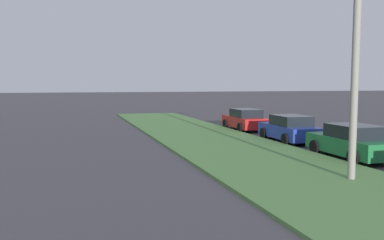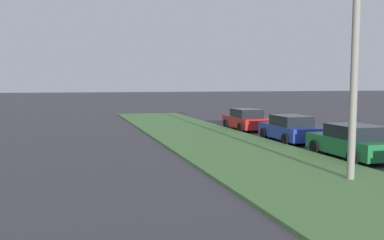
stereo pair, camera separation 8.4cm
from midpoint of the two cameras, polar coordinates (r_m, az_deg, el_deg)
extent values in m
cube|color=#517F42|center=(13.94, 16.59, -8.10)|extent=(60.00, 6.00, 0.12)
cube|color=#1E6B38|center=(18.60, 21.74, -3.35)|extent=(4.34, 1.89, 0.70)
cube|color=black|center=(18.37, 22.18, -1.50)|extent=(2.23, 1.65, 0.55)
cylinder|color=black|center=(19.22, 17.13, -3.70)|extent=(0.64, 0.23, 0.64)
cylinder|color=black|center=(20.24, 21.44, -3.39)|extent=(0.64, 0.23, 0.64)
cylinder|color=black|center=(17.04, 22.04, -4.96)|extent=(0.64, 0.23, 0.64)
cube|color=#23389E|center=(22.95, 13.69, -1.57)|extent=(4.38, 1.99, 0.70)
cube|color=black|center=(22.71, 13.96, -0.06)|extent=(2.27, 1.70, 0.55)
cylinder|color=black|center=(23.79, 10.24, -1.88)|extent=(0.65, 0.25, 0.64)
cylinder|color=black|center=(24.58, 14.07, -1.72)|extent=(0.65, 0.25, 0.64)
cylinder|color=black|center=(21.38, 13.23, -2.72)|extent=(0.65, 0.25, 0.64)
cylinder|color=black|center=(22.26, 17.35, -2.51)|extent=(0.65, 0.25, 0.64)
cube|color=red|center=(28.12, 7.61, -0.25)|extent=(4.33, 1.87, 0.70)
cube|color=black|center=(27.88, 7.79, 0.99)|extent=(2.22, 1.63, 0.55)
cylinder|color=black|center=(29.05, 4.92, -0.54)|extent=(0.64, 0.23, 0.64)
cylinder|color=black|center=(29.73, 8.17, -0.44)|extent=(0.64, 0.23, 0.64)
cylinder|color=black|center=(26.55, 6.98, -1.10)|extent=(0.64, 0.23, 0.64)
cylinder|color=black|center=(27.30, 10.47, -0.98)|extent=(0.64, 0.23, 0.64)
cylinder|color=gray|center=(13.89, 22.19, 7.03)|extent=(0.24, 0.24, 7.50)
camera|label=1|loc=(0.04, -89.89, 0.01)|focal=37.64mm
camera|label=2|loc=(0.04, 90.11, -0.01)|focal=37.64mm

